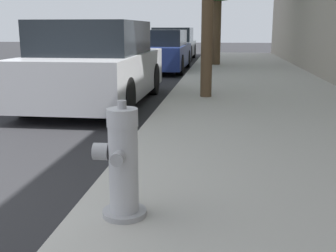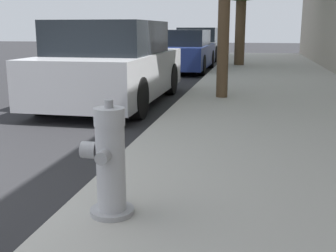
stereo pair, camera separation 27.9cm
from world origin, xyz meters
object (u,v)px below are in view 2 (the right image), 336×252
fire_hydrant (110,163)px  parked_car_far (199,44)px  parked_car_mid (181,51)px  parked_car_near (113,65)px

fire_hydrant → parked_car_far: bearing=95.4°
fire_hydrant → parked_car_mid: parked_car_mid is taller
parked_car_far → parked_car_mid: bearing=-88.9°
fire_hydrant → parked_car_near: size_ratio=0.19×
parked_car_near → parked_car_mid: parked_car_near is taller
parked_car_mid → parked_car_near: bearing=-91.5°
fire_hydrant → parked_car_mid: (-1.43, 11.06, 0.15)m
parked_car_near → parked_car_far: parked_car_near is taller
fire_hydrant → parked_car_far: (-1.53, 16.19, 0.18)m
parked_car_near → parked_car_mid: 6.27m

